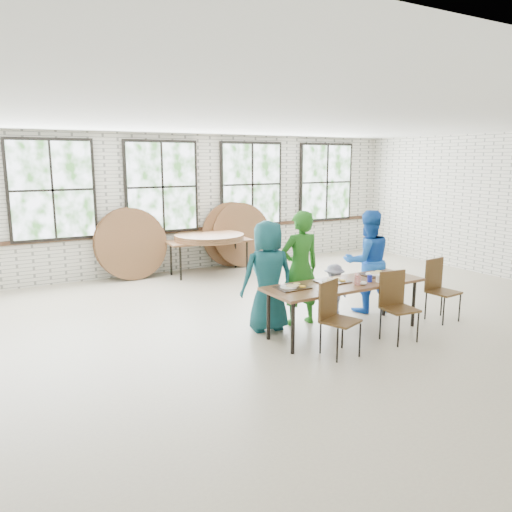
{
  "coord_description": "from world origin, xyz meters",
  "views": [
    {
      "loc": [
        -3.61,
        -5.88,
        2.46
      ],
      "look_at": [
        0.0,
        0.4,
        1.05
      ],
      "focal_mm": 35.0,
      "sensor_mm": 36.0,
      "label": 1
    }
  ],
  "objects": [
    {
      "name": "storage_table",
      "position": [
        0.82,
        3.85,
        0.69
      ],
      "size": [
        1.85,
        0.89,
        0.74
      ],
      "rotation": [
        0.0,
        0.0,
        -0.08
      ],
      "color": "brown",
      "rests_on": "ground"
    },
    {
      "name": "round_tops_stacked",
      "position": [
        0.82,
        3.85,
        0.8
      ],
      "size": [
        1.5,
        1.5,
        0.13
      ],
      "color": "brown",
      "rests_on": "storage_table"
    },
    {
      "name": "round_tops_leaning",
      "position": [
        0.47,
        4.25,
        0.73
      ],
      "size": [
        4.12,
        0.45,
        1.5
      ],
      "color": "brown",
      "rests_on": "ground"
    },
    {
      "name": "toddler",
      "position": [
        1.24,
        0.09,
        0.43
      ],
      "size": [
        0.57,
        0.36,
        0.85
      ],
      "primitive_type": "imported",
      "rotation": [
        0.0,
        0.0,
        3.22
      ],
      "color": "#16143F",
      "rests_on": "ground"
    },
    {
      "name": "dining_table",
      "position": [
        0.9,
        -0.56,
        0.69
      ],
      "size": [
        2.41,
        0.82,
        0.74
      ],
      "rotation": [
        0.0,
        0.0,
        0.01
      ],
      "color": "brown",
      "rests_on": "ground"
    },
    {
      "name": "chair_near_left",
      "position": [
        0.28,
        -1.11,
        0.56
      ],
      "size": [
        0.54,
        0.53,
        0.95
      ],
      "rotation": [
        0.0,
        0.0,
        0.36
      ],
      "color": "#53381B",
      "rests_on": "ground"
    },
    {
      "name": "chair_spare",
      "position": [
        2.57,
        -0.8,
        0.56
      ],
      "size": [
        0.46,
        0.45,
        0.95
      ],
      "rotation": [
        0.0,
        0.0,
        0.11
      ],
      "color": "#53381B",
      "rests_on": "ground"
    },
    {
      "name": "adult_teal",
      "position": [
        0.02,
        0.09,
        0.81
      ],
      "size": [
        0.86,
        0.62,
        1.61
      ],
      "primitive_type": "imported",
      "rotation": [
        0.0,
        0.0,
        2.99
      ],
      "color": "#1B6867",
      "rests_on": "ground"
    },
    {
      "name": "adult_green",
      "position": [
        0.58,
        0.09,
        0.86
      ],
      "size": [
        0.66,
        0.46,
        1.72
      ],
      "primitive_type": "imported",
      "rotation": [
        0.0,
        0.0,
        3.06
      ],
      "color": "#21671B",
      "rests_on": "ground"
    },
    {
      "name": "room",
      "position": [
        0.0,
        4.44,
        1.83
      ],
      "size": [
        12.0,
        12.0,
        12.0
      ],
      "color": "#BEB397",
      "rests_on": "ground"
    },
    {
      "name": "tabletop_clutter",
      "position": [
        0.96,
        -0.59,
        0.77
      ],
      "size": [
        2.0,
        0.61,
        0.11
      ],
      "color": "black",
      "rests_on": "dining_table"
    },
    {
      "name": "chair_near_right",
      "position": [
        1.35,
        -1.11,
        0.56
      ],
      "size": [
        0.46,
        0.45,
        0.95
      ],
      "rotation": [
        0.0,
        0.0,
        -0.11
      ],
      "color": "#53381B",
      "rests_on": "ground"
    },
    {
      "name": "adult_blue",
      "position": [
        1.9,
        0.09,
        0.83
      ],
      "size": [
        0.95,
        0.82,
        1.66
      ],
      "primitive_type": "imported",
      "rotation": [
        0.0,
        0.0,
        2.87
      ],
      "color": "blue",
      "rests_on": "ground"
    }
  ]
}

